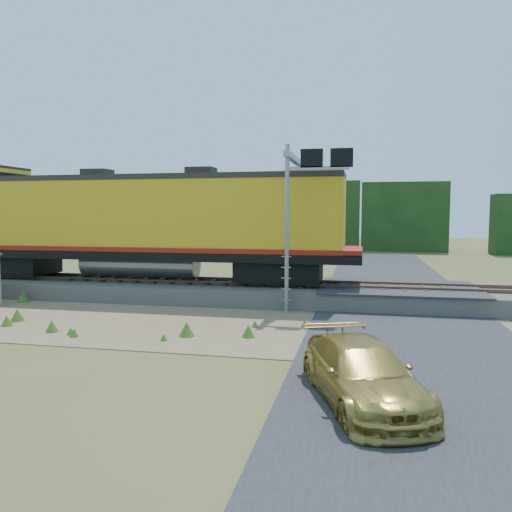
# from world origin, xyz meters

# --- Properties ---
(ground) EXTENTS (140.00, 140.00, 0.00)m
(ground) POSITION_xyz_m (0.00, 0.00, 0.00)
(ground) COLOR #475123
(ground) RESTS_ON ground
(ballast) EXTENTS (70.00, 5.00, 0.80)m
(ballast) POSITION_xyz_m (0.00, 6.00, 0.40)
(ballast) COLOR slate
(ballast) RESTS_ON ground
(rails) EXTENTS (70.00, 1.54, 0.16)m
(rails) POSITION_xyz_m (0.00, 6.00, 0.88)
(rails) COLOR brown
(rails) RESTS_ON ballast
(dirt_shoulder) EXTENTS (26.00, 8.00, 0.03)m
(dirt_shoulder) POSITION_xyz_m (-2.00, 0.50, 0.01)
(dirt_shoulder) COLOR #8C7754
(dirt_shoulder) RESTS_ON ground
(road) EXTENTS (7.00, 66.00, 0.86)m
(road) POSITION_xyz_m (7.00, 0.74, 0.09)
(road) COLOR #38383A
(road) RESTS_ON ground
(tree_line_north) EXTENTS (130.00, 3.00, 6.50)m
(tree_line_north) POSITION_xyz_m (0.00, 38.00, 3.07)
(tree_line_north) COLOR #193312
(tree_line_north) RESTS_ON ground
(weed_clumps) EXTENTS (15.00, 6.20, 0.56)m
(weed_clumps) POSITION_xyz_m (-3.50, 0.10, 0.00)
(weed_clumps) COLOR #3F691E
(weed_clumps) RESTS_ON ground
(locomotive) EXTENTS (21.93, 3.34, 5.66)m
(locomotive) POSITION_xyz_m (-5.92, 6.00, 3.75)
(locomotive) COLOR black
(locomotive) RESTS_ON rails
(signal_gantry) EXTENTS (2.77, 6.20, 6.99)m
(signal_gantry) POSITION_xyz_m (2.65, 5.34, 5.25)
(signal_gantry) COLOR gray
(signal_gantry) RESTS_ON ground
(car) EXTENTS (3.36, 5.04, 1.36)m
(car) POSITION_xyz_m (5.37, -6.27, 0.68)
(car) COLOR #AD9340
(car) RESTS_ON ground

